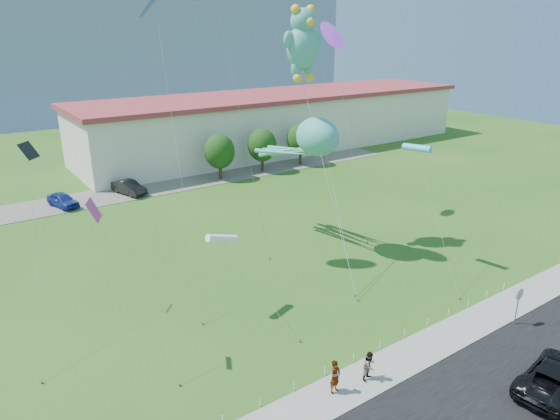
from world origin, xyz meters
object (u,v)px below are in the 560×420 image
object	(u,v)px
warehouse	(282,120)
octopus_kite	(309,143)
pedestrian_left	(335,377)
pedestrian_right	(370,366)
parked_car_black	(129,187)
stop_sign	(519,298)
parked_car_blue	(63,200)
teddy_bear_kite	(303,42)
suv	(557,377)

from	to	relation	value
warehouse	octopus_kite	world-z (taller)	octopus_kite
pedestrian_left	pedestrian_right	world-z (taller)	pedestrian_left
parked_car_black	stop_sign	bearing A→B (deg)	-91.47
pedestrian_right	stop_sign	bearing A→B (deg)	-20.22
parked_car_black	octopus_kite	bearing A→B (deg)	-88.39
pedestrian_left	parked_car_black	size ratio (longest dim) A/B	0.39
parked_car_blue	teddy_bear_kite	xyz separation A→B (m)	(14.57, -20.42, 15.30)
pedestrian_right	octopus_kite	size ratio (longest dim) A/B	0.12
octopus_kite	parked_car_black	bearing A→B (deg)	108.39
pedestrian_left	teddy_bear_kite	distance (m)	24.35
parked_car_blue	teddy_bear_kite	world-z (taller)	teddy_bear_kite
warehouse	suv	size ratio (longest dim) A/B	11.16
warehouse	parked_car_blue	bearing A→B (deg)	-163.67
teddy_bear_kite	parked_car_black	bearing A→B (deg)	110.32
pedestrian_left	teddy_bear_kite	bearing A→B (deg)	44.50
pedestrian_left	parked_car_blue	world-z (taller)	pedestrian_left
warehouse	teddy_bear_kite	size ratio (longest dim) A/B	3.27
stop_sign	octopus_kite	xyz separation A→B (m)	(-3.21, 16.47, 6.85)
warehouse	stop_sign	world-z (taller)	warehouse
parked_car_black	teddy_bear_kite	distance (m)	26.84
parked_car_blue	stop_sign	bearing A→B (deg)	-82.01
suv	parked_car_black	world-z (taller)	suv
suv	parked_car_black	distance (m)	43.55
pedestrian_left	parked_car_blue	bearing A→B (deg)	83.31
suv	teddy_bear_kite	xyz separation A→B (m)	(1.00, 22.32, 15.24)
teddy_bear_kite	parked_car_blue	bearing A→B (deg)	125.50
stop_sign	pedestrian_left	distance (m)	13.10
warehouse	parked_car_blue	distance (m)	35.53
warehouse	pedestrian_right	bearing A→B (deg)	-120.31
warehouse	parked_car_black	distance (m)	28.91
stop_sign	suv	distance (m)	6.03
octopus_kite	teddy_bear_kite	distance (m)	7.47
parked_car_blue	parked_car_black	xyz separation A→B (m)	(6.89, 0.30, 0.05)
stop_sign	parked_car_blue	distance (m)	42.06
warehouse	octopus_kite	xyz separation A→B (m)	(-19.71, -31.73, 4.60)
warehouse	pedestrian_left	size ratio (longest dim) A/B	34.51
stop_sign	suv	world-z (taller)	stop_sign
warehouse	octopus_kite	size ratio (longest dim) A/B	4.48
warehouse	stop_sign	bearing A→B (deg)	-108.90
suv	parked_car_blue	bearing A→B (deg)	10.28
suv	pedestrian_left	bearing A→B (deg)	48.88
warehouse	parked_car_black	xyz separation A→B (m)	(-27.05, -9.65, -3.32)
stop_sign	octopus_kite	bearing A→B (deg)	101.03
suv	parked_car_blue	size ratio (longest dim) A/B	1.33
octopus_kite	pedestrian_left	bearing A→B (deg)	-123.27
suv	teddy_bear_kite	bearing A→B (deg)	-9.90
stop_sign	parked_car_black	world-z (taller)	stop_sign
parked_car_blue	suv	bearing A→B (deg)	-88.92
warehouse	stop_sign	size ratio (longest dim) A/B	24.40
pedestrian_left	warehouse	bearing A→B (deg)	44.04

